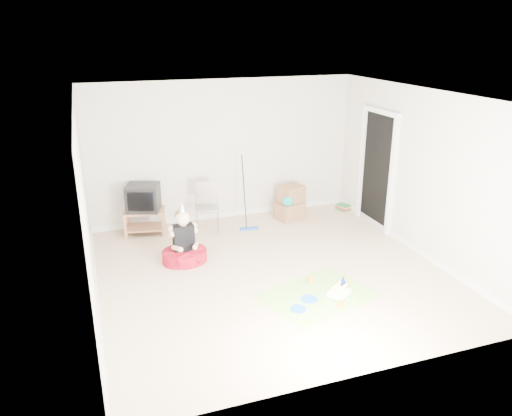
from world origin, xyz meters
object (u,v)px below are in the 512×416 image
object	(u,v)px
tv_stand	(145,220)
cardboard_boxes	(290,203)
folding_chair	(207,208)
seated_woman	(184,249)
crt_tv	(143,198)
birthday_cake	(339,294)

from	to	relation	value
tv_stand	cardboard_boxes	xyz separation A→B (m)	(2.71, -0.15, 0.04)
folding_chair	cardboard_boxes	bearing A→B (deg)	3.65
tv_stand	seated_woman	distance (m)	1.41
crt_tv	tv_stand	bearing A→B (deg)	-44.84
folding_chair	seated_woman	world-z (taller)	seated_woman
crt_tv	folding_chair	world-z (taller)	folding_chair
tv_stand	crt_tv	world-z (taller)	crt_tv
tv_stand	birthday_cake	bearing A→B (deg)	-54.79
tv_stand	cardboard_boxes	size ratio (longest dim) A/B	1.22
folding_chair	cardboard_boxes	world-z (taller)	folding_chair
tv_stand	birthday_cake	size ratio (longest dim) A/B	2.12
folding_chair	seated_woman	size ratio (longest dim) A/B	0.91
seated_woman	birthday_cake	bearing A→B (deg)	-44.87
folding_chair	tv_stand	bearing A→B (deg)	166.30
crt_tv	seated_woman	xyz separation A→B (m)	(0.43, -1.35, -0.45)
cardboard_boxes	tv_stand	bearing A→B (deg)	176.73
seated_woman	folding_chair	bearing A→B (deg)	59.54
crt_tv	folding_chair	xyz separation A→B (m)	(1.06, -0.26, -0.23)
tv_stand	folding_chair	xyz separation A→B (m)	(1.06, -0.26, 0.18)
folding_chair	cardboard_boxes	size ratio (longest dim) A/B	1.44
birthday_cake	crt_tv	bearing A→B (deg)	125.21
folding_chair	seated_woman	bearing A→B (deg)	-120.46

